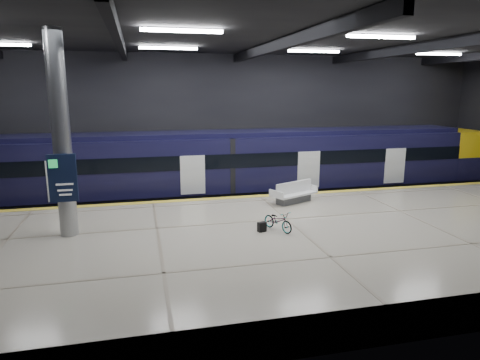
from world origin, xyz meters
name	(u,v)px	position (x,y,z in m)	size (l,w,h in m)	color
ground	(278,237)	(0.00, 0.00, 0.00)	(30.00, 30.00, 0.00)	black
room_shell	(281,98)	(0.00, 0.00, 5.72)	(30.10, 16.10, 8.05)	black
platform	(300,245)	(0.00, -2.50, 0.55)	(30.00, 11.00, 1.10)	#BFB4A2
safety_strip	(260,196)	(0.00, 2.75, 1.11)	(30.00, 0.40, 0.01)	yellow
rails	(246,202)	(0.00, 5.50, 0.08)	(30.00, 1.52, 0.16)	gray
train	(278,165)	(1.76, 5.50, 2.06)	(29.40, 2.84, 3.79)	black
bench	(294,195)	(1.13, 1.28, 1.44)	(2.34, 1.71, 0.96)	#595B60
bicycle	(278,221)	(-0.78, -2.26, 1.46)	(0.48, 1.38, 0.73)	#99999E
pannier_bag	(262,227)	(-1.38, -2.26, 1.28)	(0.30, 0.18, 0.35)	black
info_column	(61,139)	(-8.00, -1.03, 4.46)	(0.90, 0.78, 6.90)	#9EA0A5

